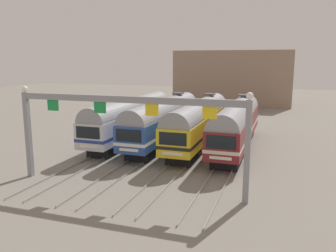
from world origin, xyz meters
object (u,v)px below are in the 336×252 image
catenary_gantry (125,117)px  commuter_train_yellow (199,121)px  commuter_train_silver (131,117)px  commuter_train_maroon (237,123)px  commuter_train_blue (164,119)px

catenary_gantry → commuter_train_yellow: bearing=81.9°
catenary_gantry → commuter_train_silver: bearing=113.1°
commuter_train_yellow → catenary_gantry: 13.84m
commuter_train_maroon → commuter_train_yellow: bearing=180.0°
commuter_train_blue → catenary_gantry: 13.84m
commuter_train_maroon → catenary_gantry: 14.87m
commuter_train_silver → commuter_train_blue: size_ratio=1.00×
commuter_train_blue → commuter_train_silver: bearing=-179.9°
commuter_train_silver → commuter_train_blue: (3.84, 0.00, 0.00)m
commuter_train_silver → catenary_gantry: (5.76, -13.49, 2.40)m
commuter_train_blue → commuter_train_yellow: same height
commuter_train_silver → catenary_gantry: bearing=-66.9°
commuter_train_yellow → catenary_gantry: size_ratio=1.08×
catenary_gantry → commuter_train_blue: bearing=98.1°
commuter_train_silver → commuter_train_blue: 3.84m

